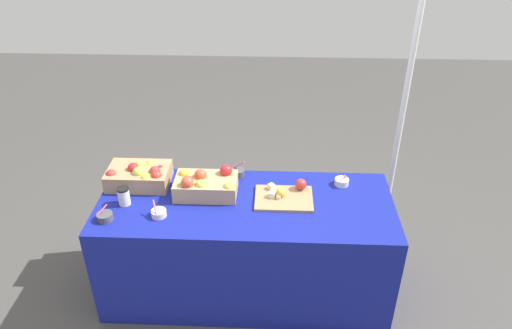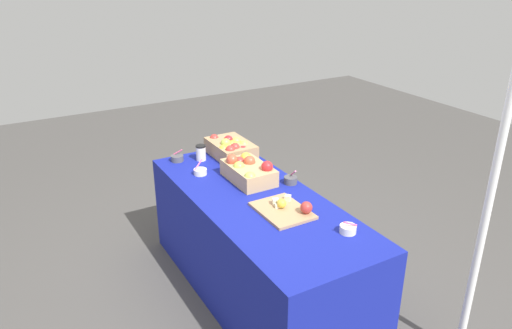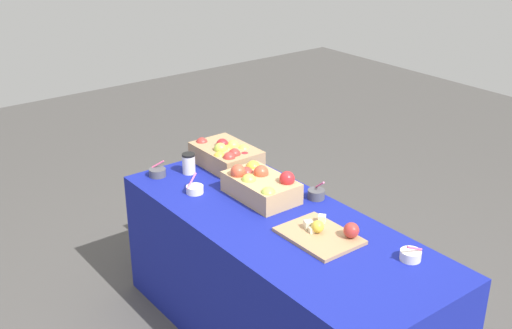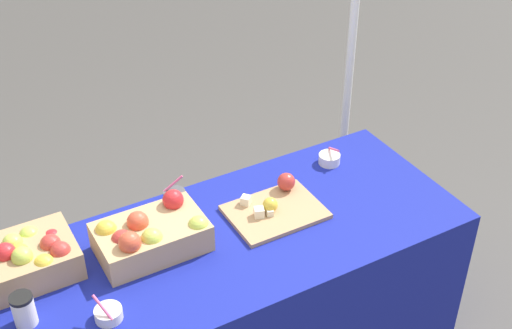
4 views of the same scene
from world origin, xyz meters
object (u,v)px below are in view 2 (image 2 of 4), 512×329
Objects in this scene: apple_crate_middle at (248,171)px; sample_bowl_far at (177,158)px; tent_pole at (488,207)px; sample_bowl_near at (348,229)px; sample_bowl_mid at (200,172)px; apple_crate_left at (231,148)px; sample_bowl_extra at (291,180)px; cutting_board_front at (286,209)px; coffee_cup at (201,153)px.

sample_bowl_far is (-0.57, -0.30, -0.05)m from apple_crate_middle.
sample_bowl_far is at bearing -153.68° from tent_pole.
sample_bowl_mid is at bearing -161.13° from sample_bowl_near.
apple_crate_left reaches higher than sample_bowl_extra.
sample_bowl_far is at bearing -170.91° from sample_bowl_mid.
sample_bowl_mid reaches higher than cutting_board_front.
tent_pole is (1.18, 0.44, 0.22)m from sample_bowl_extra.
tent_pole reaches higher than apple_crate_middle.
sample_bowl_extra is at bearing 27.53° from coffee_cup.
apple_crate_left is 1.02× the size of apple_crate_middle.
apple_crate_left is 0.46m from apple_crate_middle.
apple_crate_left is 0.21× the size of tent_pole.
apple_crate_left is at bearing 167.66° from apple_crate_middle.
apple_crate_left reaches higher than cutting_board_front.
coffee_cup is 2.05m from tent_pole.
apple_crate_middle is at bearing 177.20° from cutting_board_front.
sample_bowl_far is at bearing -165.92° from cutting_board_front.
cutting_board_front reaches higher than sample_bowl_near.
sample_bowl_extra is at bearing -159.71° from tent_pole.
apple_crate_middle reaches higher than sample_bowl_extra.
apple_crate_middle is at bearing 15.16° from coffee_cup.
sample_bowl_near is 1.54m from sample_bowl_far.
sample_bowl_extra is at bearing 49.21° from apple_crate_middle.
cutting_board_front is (0.53, -0.03, -0.05)m from apple_crate_middle.
apple_crate_left is 1.92m from tent_pole.
tent_pole is at bearing 20.29° from sample_bowl_extra.
tent_pole reaches higher than sample_bowl_extra.
sample_bowl_near and sample_bowl_far have the same top height.
sample_bowl_far is at bearing -152.28° from apple_crate_middle.
tent_pole reaches higher than apple_crate_left.
cutting_board_front is 3.89× the size of sample_bowl_near.
tent_pole is (1.95, 0.97, 0.22)m from sample_bowl_far.
sample_bowl_extra is at bearing 11.14° from apple_crate_left.
sample_bowl_extra is (-0.33, 0.25, 0.01)m from cutting_board_front.
apple_crate_middle is 0.20× the size of tent_pole.
apple_crate_middle is at bearing -12.34° from apple_crate_left.
sample_bowl_extra reaches higher than sample_bowl_near.
coffee_cup is at bearing 154.64° from sample_bowl_mid.
sample_bowl_extra is (0.65, 0.13, -0.04)m from apple_crate_left.
tent_pole is (1.38, 0.66, 0.17)m from apple_crate_middle.
tent_pole reaches higher than sample_bowl_mid.
sample_bowl_extra is 0.92× the size of coffee_cup.
coffee_cup is at bearing -168.68° from sample_bowl_near.
cutting_board_front is at bearing 6.10° from coffee_cup.
sample_bowl_far is (-0.32, -0.05, 0.00)m from sample_bowl_mid.
coffee_cup is (-1.40, -0.28, 0.04)m from sample_bowl_near.
sample_bowl_far is (-0.12, -0.40, -0.05)m from apple_crate_left.
apple_crate_middle is 4.15× the size of sample_bowl_far.
cutting_board_front is at bearing 16.05° from sample_bowl_mid.
apple_crate_left reaches higher than sample_bowl_far.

